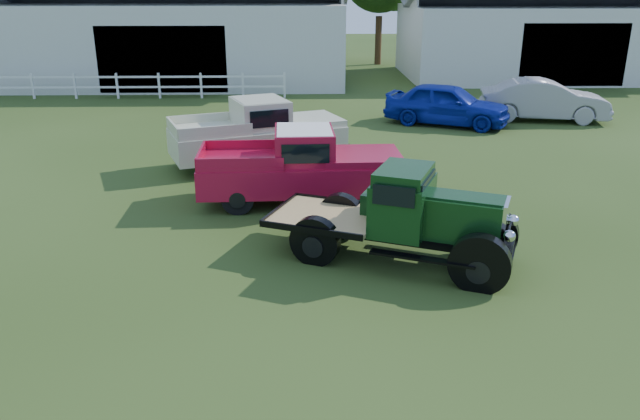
{
  "coord_description": "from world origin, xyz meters",
  "views": [
    {
      "loc": [
        -0.11,
        -10.27,
        5.24
      ],
      "look_at": [
        0.2,
        1.2,
        1.05
      ],
      "focal_mm": 35.0,
      "sensor_mm": 36.0,
      "label": 1
    }
  ],
  "objects_px": {
    "vintage_flatbed": "(397,214)",
    "red_pickup": "(300,166)",
    "white_pickup": "(258,133)",
    "misc_car_grey": "(544,100)",
    "misc_car_blue": "(447,104)"
  },
  "relations": [
    {
      "from": "vintage_flatbed",
      "to": "misc_car_grey",
      "type": "xyz_separation_m",
      "value": [
        7.82,
        13.27,
        -0.15
      ]
    },
    {
      "from": "misc_car_grey",
      "to": "red_pickup",
      "type": "bearing_deg",
      "value": 145.52
    },
    {
      "from": "red_pickup",
      "to": "misc_car_blue",
      "type": "distance_m",
      "value": 10.61
    },
    {
      "from": "white_pickup",
      "to": "misc_car_grey",
      "type": "xyz_separation_m",
      "value": [
        11.04,
        6.2,
        -0.16
      ]
    },
    {
      "from": "red_pickup",
      "to": "misc_car_grey",
      "type": "height_order",
      "value": "red_pickup"
    },
    {
      "from": "red_pickup",
      "to": "misc_car_blue",
      "type": "height_order",
      "value": "red_pickup"
    },
    {
      "from": "vintage_flatbed",
      "to": "red_pickup",
      "type": "height_order",
      "value": "vintage_flatbed"
    },
    {
      "from": "vintage_flatbed",
      "to": "red_pickup",
      "type": "relative_size",
      "value": 0.93
    },
    {
      "from": "red_pickup",
      "to": "misc_car_blue",
      "type": "relative_size",
      "value": 1.09
    },
    {
      "from": "misc_car_blue",
      "to": "vintage_flatbed",
      "type": "bearing_deg",
      "value": -170.83
    },
    {
      "from": "vintage_flatbed",
      "to": "white_pickup",
      "type": "bearing_deg",
      "value": 137.02
    },
    {
      "from": "vintage_flatbed",
      "to": "misc_car_grey",
      "type": "relative_size",
      "value": 0.98
    },
    {
      "from": "white_pickup",
      "to": "misc_car_grey",
      "type": "distance_m",
      "value": 12.66
    },
    {
      "from": "white_pickup",
      "to": "misc_car_blue",
      "type": "distance_m",
      "value": 8.86
    },
    {
      "from": "misc_car_blue",
      "to": "misc_car_grey",
      "type": "xyz_separation_m",
      "value": [
        4.07,
        0.74,
        0.0
      ]
    }
  ]
}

